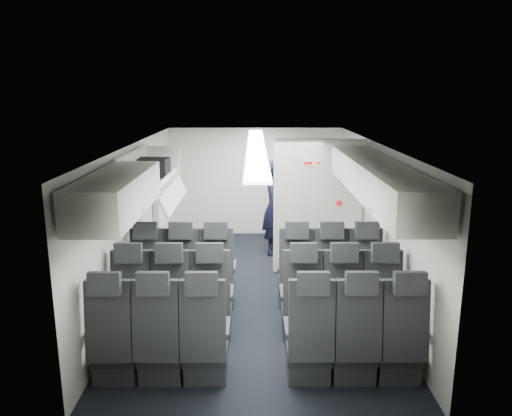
{
  "coord_description": "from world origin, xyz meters",
  "views": [
    {
      "loc": [
        -0.03,
        -6.86,
        2.87
      ],
      "look_at": [
        0.0,
        0.4,
        1.15
      ],
      "focal_mm": 35.0,
      "sensor_mm": 36.0,
      "label": 1
    }
  ],
  "objects_px": {
    "seat_row_mid": "(257,306)",
    "flight_attendant": "(274,207)",
    "seat_row_front": "(256,278)",
    "galley_unit": "(304,191)",
    "boarding_door": "(161,204)",
    "carry_on_bag": "(153,167)",
    "seat_row_rear": "(257,344)"
  },
  "relations": [
    {
      "from": "galley_unit",
      "to": "carry_on_bag",
      "type": "bearing_deg",
      "value": -131.66
    },
    {
      "from": "seat_row_mid",
      "to": "carry_on_bag",
      "type": "bearing_deg",
      "value": 134.43
    },
    {
      "from": "seat_row_front",
      "to": "galley_unit",
      "type": "xyz_separation_m",
      "value": [
        0.95,
        3.25,
        0.55
      ]
    },
    {
      "from": "seat_row_front",
      "to": "seat_row_rear",
      "type": "distance_m",
      "value": 1.8
    },
    {
      "from": "flight_attendant",
      "to": "galley_unit",
      "type": "bearing_deg",
      "value": -24.65
    },
    {
      "from": "boarding_door",
      "to": "carry_on_bag",
      "type": "height_order",
      "value": "carry_on_bag"
    },
    {
      "from": "seat_row_mid",
      "to": "flight_attendant",
      "type": "distance_m",
      "value": 3.24
    },
    {
      "from": "galley_unit",
      "to": "carry_on_bag",
      "type": "height_order",
      "value": "carry_on_bag"
    },
    {
      "from": "seat_row_front",
      "to": "boarding_door",
      "type": "xyz_separation_m",
      "value": [
        -1.64,
        2.09,
        0.55
      ]
    },
    {
      "from": "seat_row_front",
      "to": "galley_unit",
      "type": "bearing_deg",
      "value": 73.72
    },
    {
      "from": "seat_row_rear",
      "to": "flight_attendant",
      "type": "xyz_separation_m",
      "value": [
        0.33,
        4.09,
        0.44
      ]
    },
    {
      "from": "seat_row_mid",
      "to": "boarding_door",
      "type": "bearing_deg",
      "value": 118.77
    },
    {
      "from": "galley_unit",
      "to": "flight_attendant",
      "type": "relative_size",
      "value": 1.13
    },
    {
      "from": "seat_row_mid",
      "to": "flight_attendant",
      "type": "height_order",
      "value": "flight_attendant"
    },
    {
      "from": "galley_unit",
      "to": "carry_on_bag",
      "type": "relative_size",
      "value": 4.4
    },
    {
      "from": "seat_row_mid",
      "to": "carry_on_bag",
      "type": "xyz_separation_m",
      "value": [
        -1.44,
        1.47,
        1.42
      ]
    },
    {
      "from": "seat_row_front",
      "to": "seat_row_mid",
      "type": "relative_size",
      "value": 1.0
    },
    {
      "from": "seat_row_mid",
      "to": "seat_row_front",
      "type": "bearing_deg",
      "value": 90.0
    },
    {
      "from": "seat_row_front",
      "to": "flight_attendant",
      "type": "bearing_deg",
      "value": 81.9
    },
    {
      "from": "boarding_door",
      "to": "flight_attendant",
      "type": "relative_size",
      "value": 1.1
    },
    {
      "from": "seat_row_mid",
      "to": "galley_unit",
      "type": "distance_m",
      "value": 4.3
    },
    {
      "from": "galley_unit",
      "to": "flight_attendant",
      "type": "distance_m",
      "value": 1.15
    },
    {
      "from": "boarding_door",
      "to": "flight_attendant",
      "type": "bearing_deg",
      "value": 6.02
    },
    {
      "from": "seat_row_front",
      "to": "boarding_door",
      "type": "distance_m",
      "value": 2.71
    },
    {
      "from": "carry_on_bag",
      "to": "flight_attendant",
      "type": "bearing_deg",
      "value": 49.95
    },
    {
      "from": "seat_row_front",
      "to": "boarding_door",
      "type": "relative_size",
      "value": 1.79
    },
    {
      "from": "seat_row_front",
      "to": "flight_attendant",
      "type": "xyz_separation_m",
      "value": [
        0.33,
        2.29,
        0.44
      ]
    },
    {
      "from": "galley_unit",
      "to": "boarding_door",
      "type": "distance_m",
      "value": 2.84
    },
    {
      "from": "galley_unit",
      "to": "seat_row_mid",
      "type": "bearing_deg",
      "value": -102.88
    },
    {
      "from": "seat_row_mid",
      "to": "flight_attendant",
      "type": "relative_size",
      "value": 1.98
    },
    {
      "from": "seat_row_rear",
      "to": "flight_attendant",
      "type": "height_order",
      "value": "flight_attendant"
    },
    {
      "from": "seat_row_front",
      "to": "boarding_door",
      "type": "bearing_deg",
      "value": 128.16
    }
  ]
}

